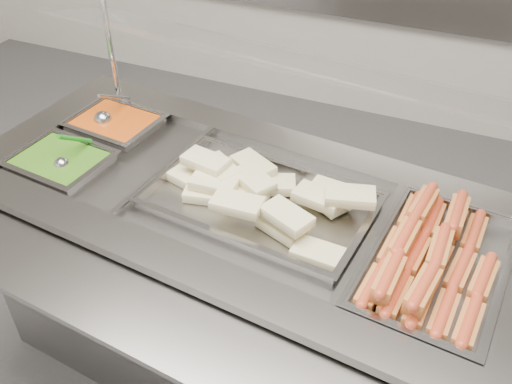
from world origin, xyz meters
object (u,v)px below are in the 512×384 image
at_px(sneeze_guard, 277,61).
at_px(pan_wraps, 259,205).
at_px(steam_counter, 244,289).
at_px(serving_spoon, 64,160).
at_px(ladle, 104,118).
at_px(pan_hotdogs, 435,271).

xyz_separation_m(sneeze_guard, pan_wraps, (0.03, -0.20, -0.35)).
relative_size(steam_counter, serving_spoon, 10.98).
relative_size(sneeze_guard, ladle, 8.49).
bearing_deg(serving_spoon, ladle, 98.03).
bearing_deg(pan_wraps, pan_hotdogs, -5.99).
distance_m(sneeze_guard, ladle, 0.69).
height_order(sneeze_guard, pan_wraps, sneeze_guard).
xyz_separation_m(pan_wraps, serving_spoon, (-0.61, -0.07, 0.03)).
xyz_separation_m(sneeze_guard, pan_hotdogs, (0.53, -0.25, -0.36)).
bearing_deg(ladle, serving_spoon, -81.97).
bearing_deg(pan_hotdogs, pan_wraps, 174.01).
height_order(ladle, serving_spoon, same).
distance_m(steam_counter, ladle, 0.74).
relative_size(pan_wraps, serving_spoon, 4.03).
distance_m(pan_hotdogs, ladle, 1.17).
xyz_separation_m(pan_hotdogs, pan_wraps, (-0.50, 0.05, 0.01)).
bearing_deg(ladle, pan_hotdogs, -11.68).
relative_size(pan_hotdogs, serving_spoon, 3.27).
distance_m(steam_counter, pan_hotdogs, 0.67).
bearing_deg(steam_counter, pan_hotdogs, -5.99).
relative_size(pan_hotdogs, pan_wraps, 0.81).
bearing_deg(sneeze_guard, ladle, -178.67).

